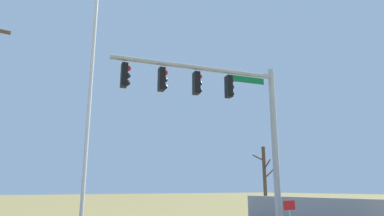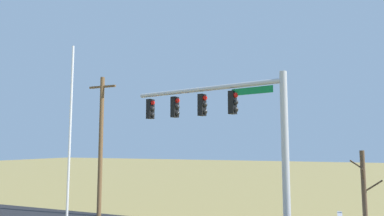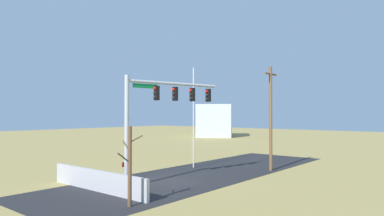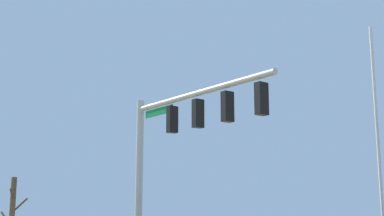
# 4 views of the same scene
# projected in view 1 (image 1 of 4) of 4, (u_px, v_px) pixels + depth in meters

# --- Properties ---
(retaining_fence) EXTENTS (0.20, 8.74, 1.24)m
(retaining_fence) POSITION_uv_depth(u_px,v_px,m) (317.00, 212.00, 14.75)
(retaining_fence) COLOR #A8A8AD
(retaining_fence) RESTS_ON ground_plane
(signal_mast) EXTENTS (7.30, 1.79, 6.99)m
(signal_mast) POSITION_uv_depth(u_px,v_px,m) (225.00, 106.00, 14.48)
(signal_mast) COLOR #B2B5BA
(signal_mast) RESTS_ON ground_plane
(flagpole) EXTENTS (0.10, 0.10, 8.50)m
(flagpole) POSITION_uv_depth(u_px,v_px,m) (90.00, 90.00, 9.15)
(flagpole) COLOR silver
(flagpole) RESTS_ON ground_plane
(bare_tree) EXTENTS (1.27, 1.02, 3.95)m
(bare_tree) POSITION_uv_depth(u_px,v_px,m) (265.00, 181.00, 19.00)
(bare_tree) COLOR brown
(bare_tree) RESTS_ON ground_plane
(open_sign) EXTENTS (0.56, 0.04, 1.22)m
(open_sign) POSITION_uv_depth(u_px,v_px,m) (290.00, 210.00, 11.84)
(open_sign) COLOR silver
(open_sign) RESTS_ON ground_plane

